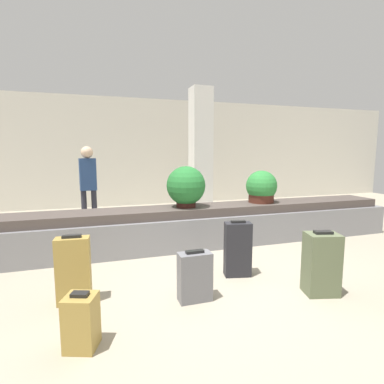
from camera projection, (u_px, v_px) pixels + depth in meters
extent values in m
plane|color=#9E937F|center=(228.00, 280.00, 3.78)|extent=(18.00, 18.00, 0.00)
cube|color=beige|center=(149.00, 152.00, 9.14)|extent=(18.00, 0.06, 3.20)
cube|color=gray|center=(192.00, 230.00, 5.16)|extent=(7.73, 0.80, 0.53)
cube|color=#4C423D|center=(192.00, 211.00, 5.12)|extent=(7.42, 0.64, 0.15)
cube|color=silver|center=(201.00, 152.00, 7.60)|extent=(0.50, 0.50, 3.20)
cube|color=slate|center=(195.00, 277.00, 3.23)|extent=(0.36, 0.19, 0.53)
cube|color=black|center=(195.00, 252.00, 3.19)|extent=(0.20, 0.07, 0.03)
cube|color=#A3843D|center=(73.00, 271.00, 3.16)|extent=(0.36, 0.20, 0.71)
cube|color=black|center=(72.00, 236.00, 3.12)|extent=(0.19, 0.07, 0.03)
cube|color=#232328|center=(238.00, 249.00, 3.87)|extent=(0.37, 0.25, 0.70)
cube|color=black|center=(238.00, 222.00, 3.83)|extent=(0.19, 0.10, 0.03)
cube|color=#5B6647|center=(321.00, 264.00, 3.37)|extent=(0.41, 0.35, 0.70)
cube|color=black|center=(323.00, 232.00, 3.32)|extent=(0.21, 0.14, 0.03)
cube|color=#A3843D|center=(81.00, 322.00, 2.44)|extent=(0.31, 0.30, 0.45)
cube|color=black|center=(80.00, 294.00, 2.40)|extent=(0.15, 0.12, 0.03)
cylinder|color=#4C2319|center=(261.00, 198.00, 5.53)|extent=(0.46, 0.46, 0.15)
sphere|color=#2D7F38|center=(261.00, 186.00, 5.50)|extent=(0.57, 0.57, 0.57)
cylinder|color=#381914|center=(186.00, 202.00, 5.05)|extent=(0.33, 0.33, 0.18)
sphere|color=#236B2D|center=(186.00, 186.00, 5.01)|extent=(0.65, 0.65, 0.65)
cylinder|color=#282833|center=(84.00, 210.00, 6.18)|extent=(0.11, 0.11, 0.83)
cylinder|color=#282833|center=(95.00, 210.00, 6.24)|extent=(0.11, 0.11, 0.83)
cube|color=navy|center=(88.00, 174.00, 6.11)|extent=(0.34, 0.23, 0.65)
sphere|color=beige|center=(87.00, 152.00, 6.05)|extent=(0.24, 0.24, 0.24)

